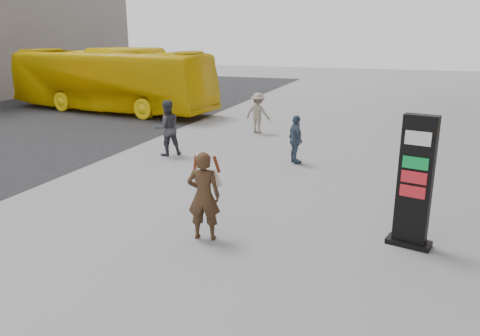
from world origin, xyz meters
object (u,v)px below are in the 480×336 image
(info_pylon, at_px, (415,182))
(pedestrian_b, at_px, (258,113))
(bus, at_px, (110,80))
(pedestrian_c, at_px, (296,140))
(pedestrian_a, at_px, (167,128))
(woman, at_px, (204,195))

(info_pylon, distance_m, pedestrian_b, 10.99)
(pedestrian_b, bearing_deg, bus, -9.03)
(bus, xyz_separation_m, pedestrian_c, (11.51, -6.90, -0.87))
(info_pylon, relative_size, pedestrian_b, 1.55)
(bus, distance_m, pedestrian_a, 10.31)
(pedestrian_c, bearing_deg, info_pylon, 178.77)
(pedestrian_b, bearing_deg, info_pylon, 131.22)
(pedestrian_c, bearing_deg, pedestrian_a, 60.30)
(info_pylon, bearing_deg, woman, -151.30)
(bus, xyz_separation_m, pedestrian_b, (8.98, -2.79, -0.81))
(woman, bearing_deg, info_pylon, -176.44)
(woman, height_order, pedestrian_c, woman)
(bus, distance_m, pedestrian_b, 9.44)
(info_pylon, distance_m, woman, 4.02)
(info_pylon, bearing_deg, pedestrian_c, 137.73)
(pedestrian_a, relative_size, pedestrian_c, 1.21)
(pedestrian_a, height_order, pedestrian_c, pedestrian_a)
(woman, xyz_separation_m, pedestrian_b, (-2.11, 10.25, -0.10))
(pedestrian_c, bearing_deg, woman, 140.77)
(info_pylon, height_order, pedestrian_c, info_pylon)
(info_pylon, bearing_deg, pedestrian_a, 162.51)
(pedestrian_b, distance_m, pedestrian_c, 4.83)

